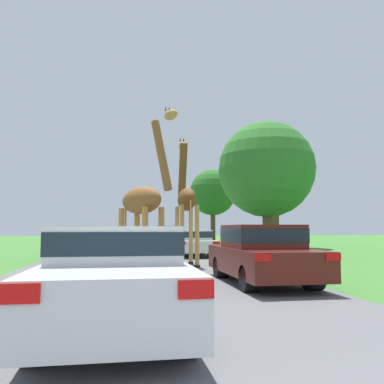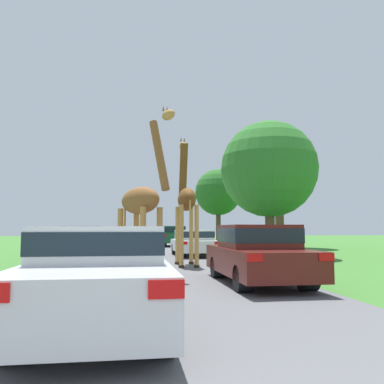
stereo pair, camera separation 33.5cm
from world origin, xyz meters
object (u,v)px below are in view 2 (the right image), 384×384
Objects in this scene: giraffe_near_road at (186,199)px; car_queue_left at (91,240)px; giraffe_companion at (142,202)px; tree_left_edge at (218,192)px; tree_right_cluster at (279,169)px; car_queue_right at (83,242)px; tree_centre_back at (269,169)px; car_lead_maroon at (101,274)px; car_far_ahead at (194,242)px; car_rear_follower at (258,253)px; car_verge_right at (173,236)px.

giraffe_near_road is 1.06× the size of car_queue_left.
tree_left_edge is (7.25, 22.54, 2.41)m from giraffe_companion.
tree_right_cluster reaches higher than car_queue_left.
giraffe_companion is at bearing -66.92° from car_queue_right.
car_queue_left is 0.72× the size of tree_centre_back.
car_queue_right is (-1.72, 12.79, 0.05)m from car_lead_maroon.
tree_right_cluster reaches higher than giraffe_companion.
car_far_ahead is (3.45, 14.43, -0.04)m from car_lead_maroon.
car_queue_right is 1.01× the size of car_queue_left.
tree_right_cluster is (3.78, 8.81, 1.40)m from tree_centre_back.
car_lead_maroon is 0.65× the size of tree_centre_back.
tree_centre_back is (8.73, 0.47, 3.47)m from car_queue_right.
car_queue_left is 15.49m from car_rear_follower.
tree_left_edge is 8.17m from tree_right_cluster.
tree_centre_back is at bearing 62.14° from car_lead_maroon.
car_queue_right is at bearing -162.35° from car_far_ahead.
tree_left_edge reaches higher than car_queue_left.
tree_centre_back is at bearing -165.99° from giraffe_companion.
tree_centre_back is at bearing -18.30° from car_far_ahead.
car_verge_right is 21.81m from car_rear_follower.
car_far_ahead is at bearing 76.56° from car_lead_maroon.
tree_right_cluster is (7.28, -3.80, 4.83)m from car_verge_right.
car_far_ahead is 0.52× the size of tree_right_cluster.
car_far_ahead is at bearing -37.54° from car_queue_left.
giraffe_near_road reaches higher than car_verge_right.
car_queue_right reaches higher than car_lead_maroon.
giraffe_near_road reaches higher than car_lead_maroon.
car_verge_right is 0.51× the size of tree_right_cluster.
tree_centre_back is at bearing -30.73° from car_queue_left.
giraffe_companion reaches higher than car_queue_left.
car_verge_right reaches higher than car_lead_maroon.
car_queue_right is (-4.10, 3.57, -1.65)m from giraffe_near_road.
car_queue_left is 1.09× the size of car_far_ahead.
car_verge_right is 1.00× the size of car_rear_follower.
car_queue_left is 6.79m from car_far_ahead.
tree_centre_back is (3.50, -12.62, 3.42)m from car_verge_right.
car_rear_follower is at bearing -90.07° from car_verge_right.
tree_left_edge is at bearing -138.04° from giraffe_companion.
tree_right_cluster is (10.79, 22.07, 4.93)m from car_lead_maroon.
car_queue_left is at bearing 110.47° from car_rear_follower.
car_verge_right is (5.44, 7.30, 0.11)m from car_queue_left.
car_far_ahead is at bearing 17.65° from car_queue_right.
tree_right_cluster is at bearing 66.78° from tree_centre_back.
car_queue_right is 9.40m from tree_centre_back.
car_far_ahead is at bearing 90.19° from car_rear_follower.
giraffe_near_road is 9.67m from car_lead_maroon.
tree_centre_back is (6.31, 6.14, 2.08)m from giraffe_companion.
giraffe_near_road reaches higher than car_queue_right.
giraffe_near_road reaches higher than car_rear_follower.
tree_left_edge is at bearing 73.55° from car_far_ahead.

